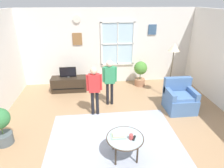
% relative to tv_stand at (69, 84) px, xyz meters
% --- Properties ---
extents(ground_plane, '(6.57, 6.98, 0.02)m').
position_rel_tv_stand_xyz_m(ground_plane, '(1.39, -2.57, -0.25)').
color(ground_plane, '#9E7A56').
extents(back_wall, '(5.97, 0.17, 2.61)m').
position_rel_tv_stand_xyz_m(back_wall, '(1.40, 0.68, 1.07)').
color(back_wall, silver).
rests_on(back_wall, ground_plane).
extents(area_rug, '(2.88, 2.23, 0.01)m').
position_rel_tv_stand_xyz_m(area_rug, '(1.21, -2.67, -0.24)').
color(area_rug, '#999EAD').
rests_on(area_rug, ground_plane).
extents(tv_stand, '(1.15, 0.48, 0.48)m').
position_rel_tv_stand_xyz_m(tv_stand, '(0.00, 0.00, 0.00)').
color(tv_stand, '#2D2319').
rests_on(tv_stand, ground_plane).
extents(television, '(0.53, 0.08, 0.36)m').
position_rel_tv_stand_xyz_m(television, '(0.00, -0.00, 0.43)').
color(television, '#4C4C4C').
rests_on(television, tv_stand).
extents(armchair, '(0.76, 0.74, 0.87)m').
position_rel_tv_stand_xyz_m(armchair, '(3.17, -1.57, 0.09)').
color(armchair, '#476B9E').
rests_on(armchair, ground_plane).
extents(coffee_table, '(0.72, 0.72, 0.46)m').
position_rel_tv_stand_xyz_m(coffee_table, '(1.36, -3.15, 0.18)').
color(coffee_table, '#99B2B7').
rests_on(coffee_table, ground_plane).
extents(book_stack, '(0.28, 0.20, 0.05)m').
position_rel_tv_stand_xyz_m(book_stack, '(1.24, -3.10, 0.24)').
color(book_stack, '#94AA99').
rests_on(book_stack, coffee_table).
extents(cup, '(0.08, 0.08, 0.11)m').
position_rel_tv_stand_xyz_m(cup, '(1.46, -3.21, 0.27)').
color(cup, '#BF3F3F').
rests_on(cup, coffee_table).
extents(remote_near_books, '(0.10, 0.14, 0.02)m').
position_rel_tv_stand_xyz_m(remote_near_books, '(1.52, -3.20, 0.22)').
color(remote_near_books, black).
rests_on(remote_near_books, coffee_table).
extents(person_red_shirt, '(0.40, 0.18, 1.34)m').
position_rel_tv_stand_xyz_m(person_red_shirt, '(0.83, -1.56, 0.60)').
color(person_red_shirt, black).
rests_on(person_red_shirt, ground_plane).
extents(person_green_shirt, '(0.41, 0.18, 1.35)m').
position_rel_tv_stand_xyz_m(person_green_shirt, '(1.27, -1.07, 0.61)').
color(person_green_shirt, black).
rests_on(person_green_shirt, ground_plane).
extents(potted_plant_by_window, '(0.46, 0.46, 0.89)m').
position_rel_tv_stand_xyz_m(potted_plant_by_window, '(2.48, 0.17, 0.29)').
color(potted_plant_by_window, '#9E6B4C').
rests_on(potted_plant_by_window, ground_plane).
extents(potted_plant_corner, '(0.43, 0.43, 0.85)m').
position_rel_tv_stand_xyz_m(potted_plant_corner, '(-1.15, -2.51, 0.25)').
color(potted_plant_corner, '#4C565B').
rests_on(potted_plant_corner, ground_plane).
extents(floor_lamp, '(0.32, 0.32, 1.71)m').
position_rel_tv_stand_xyz_m(floor_lamp, '(3.16, -0.82, 1.19)').
color(floor_lamp, black).
rests_on(floor_lamp, ground_plane).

